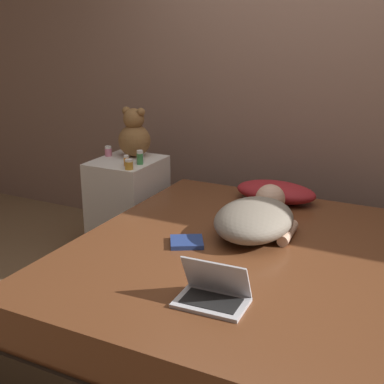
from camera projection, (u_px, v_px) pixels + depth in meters
The scene contains 14 objects.
ground_plane at pixel (236, 336), 2.92m from camera, with size 12.00×12.00×0.00m, color brown.
wall_back at pixel (313, 73), 3.60m from camera, with size 8.00×0.06×2.60m.
bed at pixel (237, 295), 2.84m from camera, with size 1.72×2.01×0.52m.
nightstand at pixel (128, 207), 3.87m from camera, with size 0.43×0.50×0.70m.
pillow at pixel (276, 192), 3.45m from camera, with size 0.52×0.29×0.13m.
person_lying at pixel (256, 217), 2.95m from camera, with size 0.46×0.77×0.18m.
laptop at pixel (213, 293), 2.23m from camera, with size 0.31×0.21×0.19m.
teddy_bear at pixel (134, 135), 3.81m from camera, with size 0.23×0.23×0.35m.
bottle_green at pixel (140, 157), 3.64m from camera, with size 0.04×0.04×0.10m.
bottle_amber at pixel (129, 164), 3.52m from camera, with size 0.05×0.05×0.07m.
bottle_clear at pixel (140, 157), 3.69m from camera, with size 0.04×0.04×0.08m.
bottle_orange at pixel (126, 161), 3.60m from camera, with size 0.03×0.03×0.08m.
bottle_pink at pixel (108, 151), 3.86m from camera, with size 0.05×0.05×0.07m.
book at pixel (187, 242), 2.82m from camera, with size 0.23×0.22×0.02m.
Camera 1 is at (0.92, -2.36, 1.66)m, focal length 50.00 mm.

